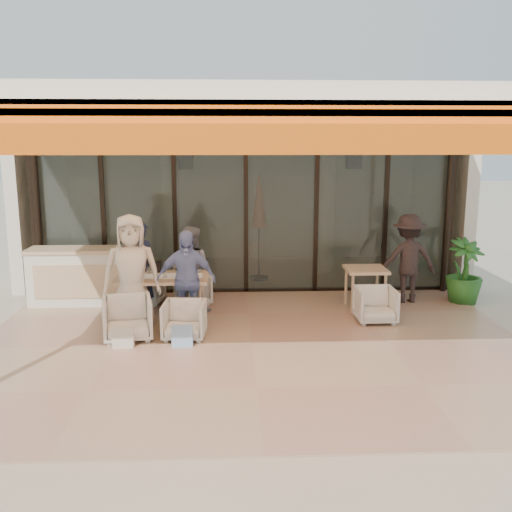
{
  "coord_description": "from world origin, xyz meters",
  "views": [
    {
      "loc": [
        -0.29,
        -7.84,
        2.9
      ],
      "look_at": [
        0.1,
        0.9,
        1.15
      ],
      "focal_mm": 40.0,
      "sensor_mm": 36.0,
      "label": 1
    }
  ],
  "objects_px": {
    "diner_cream": "(132,273)",
    "potted_palm": "(464,271)",
    "host_counter": "(81,276)",
    "chair_far_right": "(192,285)",
    "dining_table": "(162,280)",
    "chair_near_right": "(184,318)",
    "diner_grey": "(190,269)",
    "standing_woman": "(408,259)",
    "diner_navy": "(141,267)",
    "side_table": "(366,274)",
    "side_chair": "(376,303)",
    "chair_near_left": "(127,316)",
    "diner_periwinkle": "(186,280)",
    "chair_far_left": "(146,288)"
  },
  "relations": [
    {
      "from": "dining_table",
      "to": "potted_palm",
      "type": "relative_size",
      "value": 1.26
    },
    {
      "from": "side_table",
      "to": "chair_near_left",
      "type": "bearing_deg",
      "value": -160.1
    },
    {
      "from": "chair_near_left",
      "to": "diner_navy",
      "type": "relative_size",
      "value": 0.45
    },
    {
      "from": "chair_near_left",
      "to": "diner_navy",
      "type": "distance_m",
      "value": 1.47
    },
    {
      "from": "side_table",
      "to": "standing_woman",
      "type": "bearing_deg",
      "value": 23.95
    },
    {
      "from": "side_table",
      "to": "dining_table",
      "type": "bearing_deg",
      "value": -172.57
    },
    {
      "from": "host_counter",
      "to": "chair_far_right",
      "type": "relative_size",
      "value": 2.71
    },
    {
      "from": "diner_navy",
      "to": "side_table",
      "type": "height_order",
      "value": "diner_navy"
    },
    {
      "from": "dining_table",
      "to": "diner_navy",
      "type": "distance_m",
      "value": 0.62
    },
    {
      "from": "standing_woman",
      "to": "potted_palm",
      "type": "relative_size",
      "value": 1.37
    },
    {
      "from": "diner_grey",
      "to": "side_chair",
      "type": "distance_m",
      "value": 3.17
    },
    {
      "from": "dining_table",
      "to": "chair_near_right",
      "type": "distance_m",
      "value": 1.11
    },
    {
      "from": "chair_far_right",
      "to": "standing_woman",
      "type": "distance_m",
      "value": 3.94
    },
    {
      "from": "diner_periwinkle",
      "to": "potted_palm",
      "type": "distance_m",
      "value": 5.1
    },
    {
      "from": "host_counter",
      "to": "diner_navy",
      "type": "distance_m",
      "value": 1.3
    },
    {
      "from": "diner_periwinkle",
      "to": "side_table",
      "type": "height_order",
      "value": "diner_periwinkle"
    },
    {
      "from": "diner_cream",
      "to": "side_table",
      "type": "relative_size",
      "value": 2.45
    },
    {
      "from": "diner_navy",
      "to": "potted_palm",
      "type": "relative_size",
      "value": 1.34
    },
    {
      "from": "chair_near_right",
      "to": "diner_grey",
      "type": "height_order",
      "value": "diner_grey"
    },
    {
      "from": "chair_near_right",
      "to": "side_chair",
      "type": "distance_m",
      "value": 3.13
    },
    {
      "from": "chair_far_right",
      "to": "side_table",
      "type": "xyz_separation_m",
      "value": [
        3.06,
        -0.49,
        0.3
      ]
    },
    {
      "from": "dining_table",
      "to": "chair_near_left",
      "type": "bearing_deg",
      "value": -113.29
    },
    {
      "from": "chair_near_right",
      "to": "potted_palm",
      "type": "bearing_deg",
      "value": 23.34
    },
    {
      "from": "dining_table",
      "to": "chair_far_right",
      "type": "relative_size",
      "value": 2.2
    },
    {
      "from": "host_counter",
      "to": "chair_far_left",
      "type": "bearing_deg",
      "value": -1.94
    },
    {
      "from": "chair_far_right",
      "to": "diner_navy",
      "type": "xyz_separation_m",
      "value": [
        -0.84,
        -0.5,
        0.46
      ]
    },
    {
      "from": "diner_grey",
      "to": "side_table",
      "type": "height_order",
      "value": "diner_grey"
    },
    {
      "from": "chair_near_left",
      "to": "diner_cream",
      "type": "bearing_deg",
      "value": 78.78
    },
    {
      "from": "side_chair",
      "to": "dining_table",
      "type": "bearing_deg",
      "value": 174.84
    },
    {
      "from": "diner_cream",
      "to": "potted_palm",
      "type": "height_order",
      "value": "diner_cream"
    },
    {
      "from": "dining_table",
      "to": "side_chair",
      "type": "height_order",
      "value": "dining_table"
    },
    {
      "from": "chair_far_right",
      "to": "side_chair",
      "type": "distance_m",
      "value": 3.3
    },
    {
      "from": "dining_table",
      "to": "chair_near_left",
      "type": "relative_size",
      "value": 2.08
    },
    {
      "from": "host_counter",
      "to": "side_chair",
      "type": "height_order",
      "value": "host_counter"
    },
    {
      "from": "diner_grey",
      "to": "potted_palm",
      "type": "height_order",
      "value": "diner_grey"
    },
    {
      "from": "chair_far_right",
      "to": "potted_palm",
      "type": "height_order",
      "value": "potted_palm"
    },
    {
      "from": "diner_navy",
      "to": "host_counter",
      "type": "bearing_deg",
      "value": -7.08
    },
    {
      "from": "dining_table",
      "to": "chair_near_right",
      "type": "bearing_deg",
      "value": -65.87
    },
    {
      "from": "host_counter",
      "to": "dining_table",
      "type": "height_order",
      "value": "host_counter"
    },
    {
      "from": "diner_grey",
      "to": "standing_woman",
      "type": "height_order",
      "value": "standing_woman"
    },
    {
      "from": "diner_cream",
      "to": "diner_periwinkle",
      "type": "relative_size",
      "value": 1.16
    },
    {
      "from": "standing_woman",
      "to": "potted_palm",
      "type": "distance_m",
      "value": 1.06
    },
    {
      "from": "side_table",
      "to": "potted_palm",
      "type": "height_order",
      "value": "potted_palm"
    },
    {
      "from": "host_counter",
      "to": "dining_table",
      "type": "relative_size",
      "value": 1.23
    },
    {
      "from": "diner_navy",
      "to": "side_chair",
      "type": "distance_m",
      "value": 3.99
    },
    {
      "from": "dining_table",
      "to": "side_chair",
      "type": "relative_size",
      "value": 2.33
    },
    {
      "from": "diner_grey",
      "to": "side_table",
      "type": "bearing_deg",
      "value": -164.95
    },
    {
      "from": "diner_cream",
      "to": "side_table",
      "type": "height_order",
      "value": "diner_cream"
    },
    {
      "from": "side_table",
      "to": "standing_woman",
      "type": "distance_m",
      "value": 0.96
    },
    {
      "from": "host_counter",
      "to": "side_table",
      "type": "relative_size",
      "value": 2.48
    }
  ]
}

